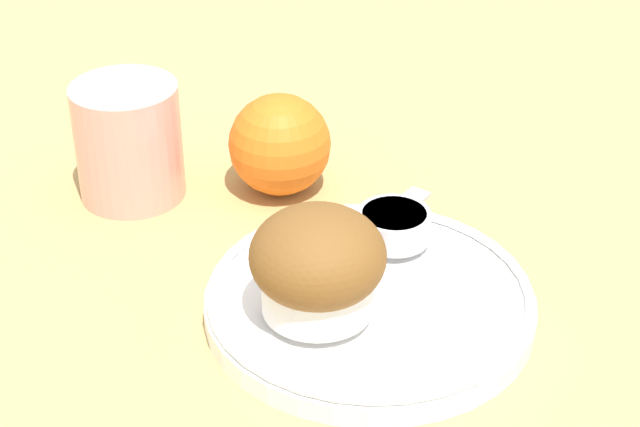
% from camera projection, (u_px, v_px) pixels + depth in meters
% --- Properties ---
extents(ground_plane, '(3.00, 3.00, 0.00)m').
position_uv_depth(ground_plane, '(390.00, 306.00, 0.68)').
color(ground_plane, tan).
extents(plate, '(0.21, 0.21, 0.02)m').
position_uv_depth(plate, '(372.00, 304.00, 0.67)').
color(plate, white).
rests_on(plate, ground_plane).
extents(muffin, '(0.08, 0.08, 0.07)m').
position_uv_depth(muffin, '(317.00, 264.00, 0.63)').
color(muffin, silver).
rests_on(muffin, plate).
extents(cream_ramekin, '(0.05, 0.05, 0.02)m').
position_uv_depth(cream_ramekin, '(394.00, 224.00, 0.71)').
color(cream_ramekin, silver).
rests_on(cream_ramekin, plate).
extents(berry_pair, '(0.03, 0.01, 0.01)m').
position_uv_depth(berry_pair, '(329.00, 257.00, 0.68)').
color(berry_pair, '#4C194C').
rests_on(berry_pair, plate).
extents(butter_knife, '(0.16, 0.08, 0.00)m').
position_uv_depth(butter_knife, '(358.00, 245.00, 0.70)').
color(butter_knife, '#B7B7BC').
rests_on(butter_knife, plate).
extents(orange_fruit, '(0.08, 0.08, 0.08)m').
position_uv_depth(orange_fruit, '(280.00, 144.00, 0.78)').
color(orange_fruit, orange).
rests_on(orange_fruit, ground_plane).
extents(juice_glass, '(0.08, 0.08, 0.09)m').
position_uv_depth(juice_glass, '(129.00, 141.00, 0.78)').
color(juice_glass, '#E5998C').
rests_on(juice_glass, ground_plane).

